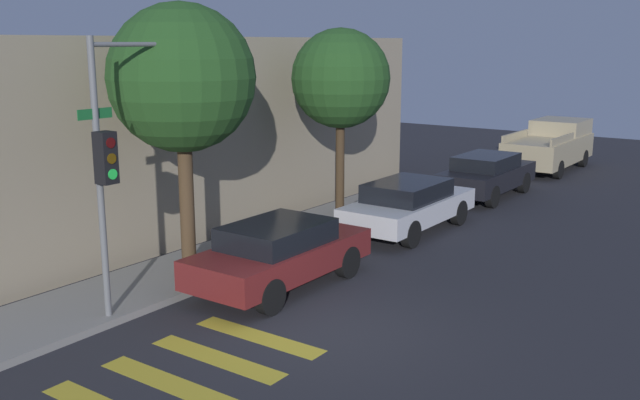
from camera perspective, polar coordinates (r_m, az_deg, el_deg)
ground_plane at (r=12.81m, az=0.59°, el=-10.38°), size 60.00×60.00×0.00m
sidewalk at (r=15.50m, az=-12.70°, el=-6.28°), size 26.00×2.24×0.14m
building_row at (r=18.50m, az=-22.52°, el=4.03°), size 26.00×6.00×5.12m
crosswalk at (r=11.23m, az=-12.03°, el=-14.11°), size 4.63×2.60×0.00m
traffic_light_pole at (r=13.05m, az=-15.78°, el=4.98°), size 2.23×0.56×5.09m
sedan_near_corner at (r=14.71m, az=-3.25°, el=-4.22°), size 4.24×1.81×1.39m
sedan_middle at (r=19.19m, az=7.10°, el=-0.34°), size 4.49×1.86×1.38m
sedan_far_end at (r=23.89m, az=13.18°, el=2.02°), size 4.41×1.77×1.41m
pickup_truck at (r=29.89m, az=17.97°, el=4.19°), size 5.21×2.10×1.90m
tree_near_corner at (r=14.91m, az=-11.00°, el=9.46°), size 3.03×3.03×5.79m
tree_midblock at (r=19.37m, az=1.66°, el=9.63°), size 2.67×2.67×5.37m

